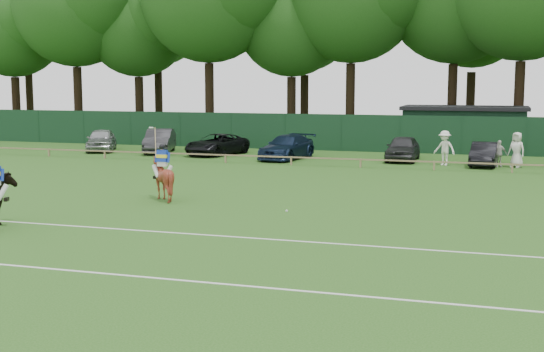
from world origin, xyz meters
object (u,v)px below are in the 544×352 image
at_px(horse_chestnut, 163,179).
at_px(sedan_grey, 160,141).
at_px(sedan_silver, 101,140).
at_px(spectator_left, 445,148).
at_px(hatch_grey, 403,148).
at_px(utility_shed, 464,128).
at_px(spectator_right, 517,150).
at_px(estate_black, 484,154).
at_px(spectator_mid, 499,154).
at_px(polo_ball, 287,211).
at_px(suv_black, 217,144).
at_px(sedan_navy, 287,147).

xyz_separation_m(horse_chestnut, sedan_grey, (-8.67, 17.54, -0.08)).
bearing_deg(sedan_silver, horse_chestnut, -77.80).
bearing_deg(sedan_grey, spectator_left, -23.87).
height_order(sedan_silver, spectator_left, spectator_left).
distance_m(hatch_grey, utility_shed, 8.50).
bearing_deg(spectator_right, hatch_grey, -163.24).
xyz_separation_m(hatch_grey, estate_black, (4.73, -1.25, -0.09)).
bearing_deg(spectator_mid, sedan_silver, 160.51).
xyz_separation_m(spectator_left, spectator_right, (3.88, 0.14, -0.00)).
bearing_deg(sedan_grey, hatch_grey, -18.65).
distance_m(estate_black, polo_ball, 18.56).
relative_size(suv_black, spectator_right, 2.47).
xyz_separation_m(spectator_mid, spectator_right, (0.94, 0.04, 0.23)).
bearing_deg(spectator_left, sedan_navy, -160.70).
relative_size(suv_black, spectator_left, 2.47).
relative_size(sedan_navy, spectator_right, 2.56).
bearing_deg(suv_black, sedan_navy, 3.33).
xyz_separation_m(sedan_navy, hatch_grey, (6.91, 1.17, 0.02)).
relative_size(sedan_silver, suv_black, 0.92).
bearing_deg(hatch_grey, spectator_left, -34.20).
height_order(sedan_navy, spectator_left, spectator_left).
height_order(sedan_navy, utility_shed, utility_shed).
distance_m(spectator_right, utility_shed, 9.97).
height_order(hatch_grey, polo_ball, hatch_grey).
bearing_deg(suv_black, utility_shed, 42.79).
xyz_separation_m(spectator_mid, utility_shed, (-2.30, 9.45, 0.79)).
bearing_deg(polo_ball, estate_black, 68.98).
bearing_deg(sedan_navy, sedan_silver, -175.82).
relative_size(suv_black, hatch_grey, 1.10).
height_order(estate_black, polo_ball, estate_black).
bearing_deg(sedan_grey, estate_black, -22.01).
relative_size(sedan_grey, polo_ball, 53.10).
bearing_deg(sedan_silver, spectator_left, -28.76).
distance_m(spectator_left, spectator_right, 3.89).
distance_m(sedan_navy, utility_shed, 13.56).
xyz_separation_m(suv_black, polo_ball, (10.03, -18.45, -0.63)).
bearing_deg(horse_chestnut, sedan_navy, -95.37).
bearing_deg(estate_black, hatch_grey, 168.31).
relative_size(sedan_grey, suv_black, 0.98).
xyz_separation_m(sedan_silver, sedan_grey, (4.32, 0.13, 0.02)).
height_order(sedan_navy, estate_black, sedan_navy).
height_order(horse_chestnut, suv_black, horse_chestnut).
height_order(horse_chestnut, spectator_right, spectator_right).
bearing_deg(spectator_right, sedan_silver, -152.77).
xyz_separation_m(suv_black, sedan_navy, (5.04, -1.05, 0.06)).
relative_size(spectator_mid, polo_ball, 16.70).
bearing_deg(spectator_right, estate_black, -160.26).
relative_size(spectator_left, spectator_mid, 1.31).
distance_m(hatch_grey, estate_black, 4.90).
relative_size(horse_chestnut, sedan_navy, 0.35).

